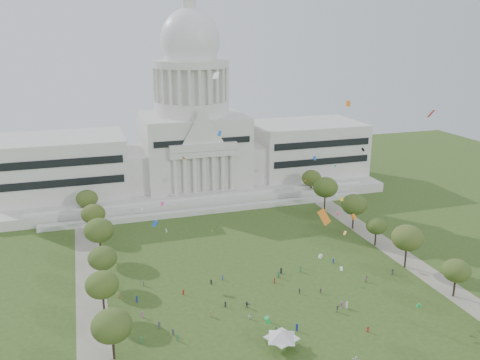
# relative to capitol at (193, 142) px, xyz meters

# --- Properties ---
(ground) EXTENTS (400.00, 400.00, 0.00)m
(ground) POSITION_rel_capitol_xyz_m (0.00, -113.59, -22.30)
(ground) COLOR #364C1C
(ground) RESTS_ON ground
(capitol) EXTENTS (160.00, 64.50, 91.30)m
(capitol) POSITION_rel_capitol_xyz_m (0.00, 0.00, 0.00)
(capitol) COLOR silver
(capitol) RESTS_ON ground
(path_left) EXTENTS (8.00, 160.00, 0.04)m
(path_left) POSITION_rel_capitol_xyz_m (-48.00, -83.59, -22.28)
(path_left) COLOR gray
(path_left) RESTS_ON ground
(path_right) EXTENTS (8.00, 160.00, 0.04)m
(path_right) POSITION_rel_capitol_xyz_m (48.00, -83.59, -22.28)
(path_right) COLOR gray
(path_right) RESTS_ON ground
(row_tree_l_1) EXTENTS (8.86, 8.86, 12.59)m
(row_tree_l_1) POSITION_rel_capitol_xyz_m (-44.07, -116.55, -13.34)
(row_tree_l_1) COLOR black
(row_tree_l_1) RESTS_ON ground
(row_tree_r_1) EXTENTS (7.58, 7.58, 10.78)m
(row_tree_r_1) POSITION_rel_capitol_xyz_m (46.22, -115.34, -14.64)
(row_tree_r_1) COLOR black
(row_tree_r_1) RESTS_ON ground
(row_tree_l_2) EXTENTS (8.42, 8.42, 11.97)m
(row_tree_l_2) POSITION_rel_capitol_xyz_m (-45.04, -96.29, -13.79)
(row_tree_l_2) COLOR black
(row_tree_l_2) RESTS_ON ground
(row_tree_r_2) EXTENTS (9.55, 9.55, 13.58)m
(row_tree_r_2) POSITION_rel_capitol_xyz_m (44.17, -96.15, -12.64)
(row_tree_r_2) COLOR black
(row_tree_r_2) RESTS_ON ground
(row_tree_l_3) EXTENTS (8.12, 8.12, 11.55)m
(row_tree_l_3) POSITION_rel_capitol_xyz_m (-44.09, -79.67, -14.09)
(row_tree_l_3) COLOR black
(row_tree_l_3) RESTS_ON ground
(row_tree_r_3) EXTENTS (7.01, 7.01, 9.98)m
(row_tree_r_3) POSITION_rel_capitol_xyz_m (44.40, -79.10, -15.21)
(row_tree_r_3) COLOR black
(row_tree_r_3) RESTS_ON ground
(row_tree_l_4) EXTENTS (9.29, 9.29, 13.21)m
(row_tree_l_4) POSITION_rel_capitol_xyz_m (-44.08, -61.17, -12.90)
(row_tree_l_4) COLOR black
(row_tree_l_4) RESTS_ON ground
(row_tree_r_4) EXTENTS (9.19, 9.19, 13.06)m
(row_tree_r_4) POSITION_rel_capitol_xyz_m (44.76, -63.55, -13.01)
(row_tree_r_4) COLOR black
(row_tree_r_4) RESTS_ON ground
(row_tree_l_5) EXTENTS (8.33, 8.33, 11.85)m
(row_tree_l_5) POSITION_rel_capitol_xyz_m (-45.22, -42.58, -13.88)
(row_tree_l_5) COLOR black
(row_tree_l_5) RESTS_ON ground
(row_tree_r_5) EXTENTS (9.82, 9.82, 13.96)m
(row_tree_r_5) POSITION_rel_capitol_xyz_m (43.49, -43.40, -12.37)
(row_tree_r_5) COLOR black
(row_tree_r_5) RESTS_ON ground
(row_tree_l_6) EXTENTS (8.19, 8.19, 11.64)m
(row_tree_l_6) POSITION_rel_capitol_xyz_m (-46.87, -24.45, -14.02)
(row_tree_l_6) COLOR black
(row_tree_l_6) RESTS_ON ground
(row_tree_r_6) EXTENTS (8.42, 8.42, 11.97)m
(row_tree_r_6) POSITION_rel_capitol_xyz_m (45.96, -25.46, -13.79)
(row_tree_r_6) COLOR black
(row_tree_r_6) RESTS_ON ground
(event_tent) EXTENTS (10.94, 10.94, 4.68)m
(event_tent) POSITION_rel_capitol_xyz_m (-7.30, -122.93, -18.67)
(event_tent) COLOR #4C4C4C
(event_tent) RESTS_ON ground
(person_0) EXTENTS (1.07, 1.05, 1.86)m
(person_0) POSITION_rel_capitol_xyz_m (37.74, -99.26, -21.36)
(person_0) COLOR #4C4C51
(person_0) RESTS_ON ground
(person_2) EXTENTS (0.99, 1.07, 1.88)m
(person_2) POSITION_rel_capitol_xyz_m (28.04, -100.90, -21.36)
(person_2) COLOR #994C8C
(person_2) RESTS_ON ground
(person_3) EXTENTS (1.25, 1.35, 1.89)m
(person_3) POSITION_rel_capitol_xyz_m (14.17, -111.46, -21.35)
(person_3) COLOR #994C8C
(person_3) RESTS_ON ground
(person_4) EXTENTS (0.53, 0.97, 1.65)m
(person_4) POSITION_rel_capitol_xyz_m (6.76, -101.32, -21.47)
(person_4) COLOR #4C4C51
(person_4) RESTS_ON ground
(person_5) EXTENTS (1.77, 1.64, 1.87)m
(person_5) POSITION_rel_capitol_xyz_m (-9.30, -103.95, -21.36)
(person_5) COLOR #4C4C51
(person_5) RESTS_ON ground
(person_6) EXTENTS (0.75, 0.86, 1.49)m
(person_6) POSITION_rel_capitol_xyz_m (14.89, -123.32, -21.55)
(person_6) COLOR #B21E1E
(person_6) RESTS_ON ground
(person_8) EXTENTS (0.91, 0.81, 1.60)m
(person_8) POSITION_rel_capitol_xyz_m (-10.42, -109.23, -21.49)
(person_8) COLOR silver
(person_8) RESTS_ON ground
(person_9) EXTENTS (1.23, 1.32, 1.85)m
(person_9) POSITION_rel_capitol_xyz_m (12.15, -113.12, -21.37)
(person_9) COLOR #26262B
(person_9) RESTS_ON ground
(person_10) EXTENTS (0.55, 0.98, 1.66)m
(person_10) POSITION_rel_capitol_xyz_m (12.47, -102.91, -21.46)
(person_10) COLOR #994C8C
(person_10) RESTS_ON ground
(person_11) EXTENTS (1.82, 1.63, 1.90)m
(person_11) POSITION_rel_capitol_xyz_m (5.95, -133.21, -21.35)
(person_11) COLOR silver
(person_11) RESTS_ON ground
(distant_crowd) EXTENTS (65.88, 34.33, 1.95)m
(distant_crowd) POSITION_rel_capitol_xyz_m (-12.57, -100.33, -21.43)
(distant_crowd) COLOR #33723F
(distant_crowd) RESTS_ON ground
(kite_swarm) EXTENTS (85.90, 108.13, 55.99)m
(kite_swarm) POSITION_rel_capitol_xyz_m (5.09, -101.24, 3.27)
(kite_swarm) COLOR green
(kite_swarm) RESTS_ON ground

